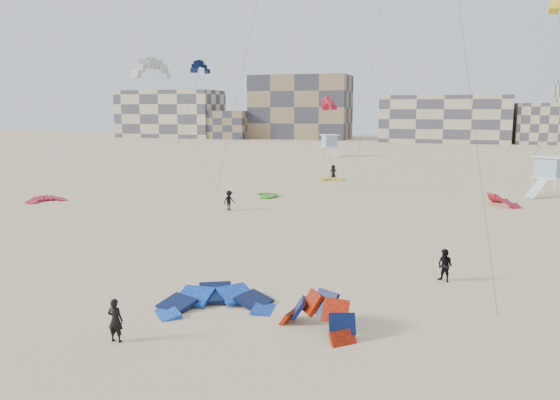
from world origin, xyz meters
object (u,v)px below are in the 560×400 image
(kitesurfer_main, at_px, (115,320))
(lifeguard_tower_near, at_px, (550,176))
(kite_ground_blue, at_px, (216,308))
(kite_ground_orange, at_px, (318,331))

(kitesurfer_main, relative_size, lifeguard_tower_near, 0.28)
(kite_ground_blue, xyz_separation_m, kite_ground_orange, (4.87, -1.08, 0.00))
(kitesurfer_main, bearing_deg, kite_ground_orange, -157.46)
(kite_ground_orange, relative_size, lifeguard_tower_near, 0.58)
(kite_ground_blue, relative_size, lifeguard_tower_near, 0.86)
(kite_ground_orange, height_order, kitesurfer_main, kitesurfer_main)
(lifeguard_tower_near, bearing_deg, kitesurfer_main, -82.62)
(kite_ground_blue, bearing_deg, kitesurfer_main, -141.73)
(kite_ground_blue, xyz_separation_m, lifeguard_tower_near, (19.22, 39.42, 1.97))
(kite_ground_blue, distance_m, kitesurfer_main, 4.93)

